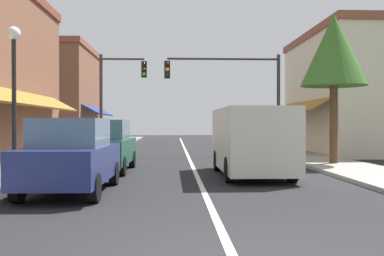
% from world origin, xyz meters
% --- Properties ---
extents(ground_plane, '(80.00, 80.00, 0.00)m').
position_xyz_m(ground_plane, '(0.00, 18.00, 0.00)').
color(ground_plane, black).
extents(sidewalk_left, '(2.60, 56.00, 0.12)m').
position_xyz_m(sidewalk_left, '(-5.50, 18.00, 0.06)').
color(sidewalk_left, gray).
rests_on(sidewalk_left, ground).
extents(sidewalk_right, '(2.60, 56.00, 0.12)m').
position_xyz_m(sidewalk_right, '(5.50, 18.00, 0.06)').
color(sidewalk_right, gray).
rests_on(sidewalk_right, ground).
extents(lane_center_stripe, '(0.14, 52.00, 0.01)m').
position_xyz_m(lane_center_stripe, '(0.00, 18.00, 0.00)').
color(lane_center_stripe, silver).
rests_on(lane_center_stripe, ground).
extents(storefront_right_block, '(6.25, 10.20, 6.78)m').
position_xyz_m(storefront_right_block, '(9.27, 20.00, 3.39)').
color(storefront_right_block, beige).
rests_on(storefront_right_block, ground).
extents(storefront_far_left, '(6.47, 8.20, 7.26)m').
position_xyz_m(storefront_far_left, '(-9.37, 28.00, 3.63)').
color(storefront_far_left, brown).
rests_on(storefront_far_left, ground).
extents(parked_car_nearest_left, '(1.84, 4.13, 1.77)m').
position_xyz_m(parked_car_nearest_left, '(-3.14, 5.63, 0.88)').
color(parked_car_nearest_left, navy).
rests_on(parked_car_nearest_left, ground).
extents(parked_car_second_left, '(1.86, 4.14, 1.77)m').
position_xyz_m(parked_car_second_left, '(-3.10, 10.35, 0.88)').
color(parked_car_second_left, '#0F4C33').
rests_on(parked_car_second_left, ground).
extents(van_in_lane, '(2.03, 5.19, 2.12)m').
position_xyz_m(van_in_lane, '(1.70, 8.93, 1.15)').
color(van_in_lane, beige).
rests_on(van_in_lane, ground).
extents(traffic_signal_mast_arm, '(6.10, 0.50, 5.28)m').
position_xyz_m(traffic_signal_mast_arm, '(2.57, 18.30, 3.69)').
color(traffic_signal_mast_arm, '#333333').
rests_on(traffic_signal_mast_arm, ground).
extents(traffic_signal_left_corner, '(2.66, 0.50, 5.52)m').
position_xyz_m(traffic_signal_left_corner, '(-3.95, 20.23, 3.61)').
color(traffic_signal_left_corner, '#333333').
rests_on(traffic_signal_left_corner, ground).
extents(street_lamp_left_near, '(0.36, 0.36, 4.30)m').
position_xyz_m(street_lamp_left_near, '(-5.09, 7.36, 2.94)').
color(street_lamp_left_near, black).
rests_on(street_lamp_left_near, ground).
extents(tree_right_near, '(2.53, 2.53, 5.88)m').
position_xyz_m(tree_right_near, '(5.44, 11.97, 4.44)').
color(tree_right_near, '#4C331E').
rests_on(tree_right_near, ground).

